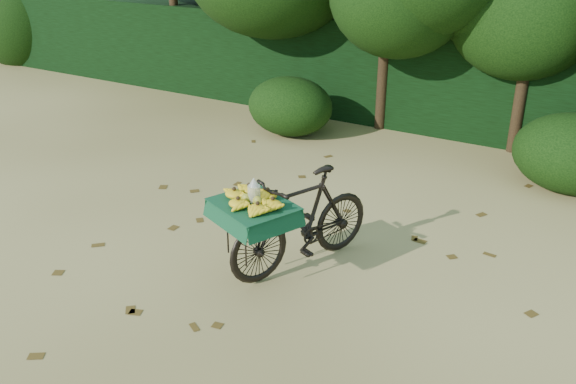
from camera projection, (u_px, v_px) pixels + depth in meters
The scene contains 6 objects.
ground at pixel (332, 312), 5.81m from camera, with size 80.00×80.00×0.00m, color tan.
vendor_bicycle at pixel (300, 220), 6.35m from camera, with size 1.29×1.93×1.09m.
hedge_backdrop at pixel (501, 80), 10.38m from camera, with size 26.00×1.80×1.80m, color black.
tree_row at pixel (457, 17), 9.60m from camera, with size 14.50×2.00×4.00m, color black, non-canonical shape.
bush_clumps at pixel (499, 145), 8.76m from camera, with size 8.80×1.70×0.90m, color black, non-canonical shape.
leaf_litter at pixel (360, 280), 6.32m from camera, with size 7.00×7.30×0.01m, color #503B15, non-canonical shape.
Camera 1 is at (2.10, -4.36, 3.43)m, focal length 38.00 mm.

